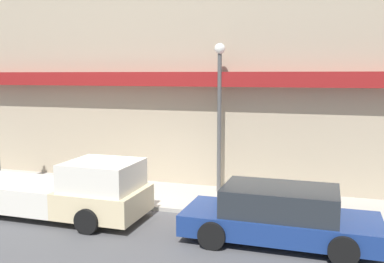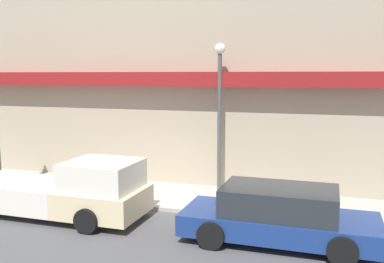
% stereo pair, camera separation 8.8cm
% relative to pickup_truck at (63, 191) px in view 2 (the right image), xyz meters
% --- Properties ---
extents(ground_plane, '(80.00, 80.00, 0.00)m').
position_rel_pickup_truck_xyz_m(ground_plane, '(1.71, 1.32, -0.76)').
color(ground_plane, '#4C4C4F').
extents(sidewalk, '(36.00, 2.91, 0.12)m').
position_rel_pickup_truck_xyz_m(sidewalk, '(1.71, 2.78, -0.69)').
color(sidewalk, '#ADA89E').
rests_on(sidewalk, ground).
extents(building, '(19.80, 3.80, 11.26)m').
position_rel_pickup_truck_xyz_m(building, '(1.72, 5.72, 4.86)').
color(building, tan).
rests_on(building, ground).
extents(pickup_truck, '(5.68, 2.15, 1.73)m').
position_rel_pickup_truck_xyz_m(pickup_truck, '(0.00, 0.00, 0.00)').
color(pickup_truck, beige).
rests_on(pickup_truck, ground).
extents(parked_car, '(4.75, 2.09, 1.39)m').
position_rel_pickup_truck_xyz_m(parked_car, '(6.18, 0.00, -0.07)').
color(parked_car, navy).
rests_on(parked_car, ground).
extents(fire_hydrant, '(0.20, 0.20, 0.59)m').
position_rel_pickup_truck_xyz_m(fire_hydrant, '(-0.04, 1.90, -0.34)').
color(fire_hydrant, yellow).
rests_on(fire_hydrant, sidewalk).
extents(street_lamp, '(0.36, 0.36, 5.03)m').
position_rel_pickup_truck_xyz_m(street_lamp, '(3.71, 3.64, 2.55)').
color(street_lamp, '#4C4C4C').
rests_on(street_lamp, sidewalk).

